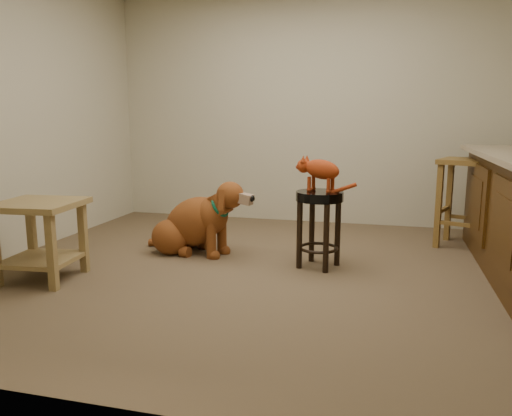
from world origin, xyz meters
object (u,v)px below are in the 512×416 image
(golden_retriever, at_px, (195,224))
(wood_stool, at_px, (464,201))
(side_table, at_px, (40,228))
(padded_stool, at_px, (319,214))
(tabby_kitten, at_px, (319,170))

(golden_retriever, bearing_deg, wood_stool, 31.63)
(wood_stool, height_order, side_table, wood_stool)
(wood_stool, relative_size, side_table, 1.33)
(padded_stool, height_order, tabby_kitten, tabby_kitten)
(golden_retriever, bearing_deg, tabby_kitten, 4.66)
(wood_stool, bearing_deg, padded_stool, -140.97)
(padded_stool, distance_m, golden_retriever, 1.15)
(wood_stool, distance_m, golden_retriever, 2.50)
(side_table, bearing_deg, wood_stool, 29.89)
(wood_stool, bearing_deg, side_table, -150.11)
(padded_stool, relative_size, tabby_kitten, 1.24)
(padded_stool, relative_size, side_table, 1.00)
(padded_stool, relative_size, golden_retriever, 0.56)
(tabby_kitten, bearing_deg, golden_retriever, -170.39)
(padded_stool, distance_m, side_table, 2.14)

